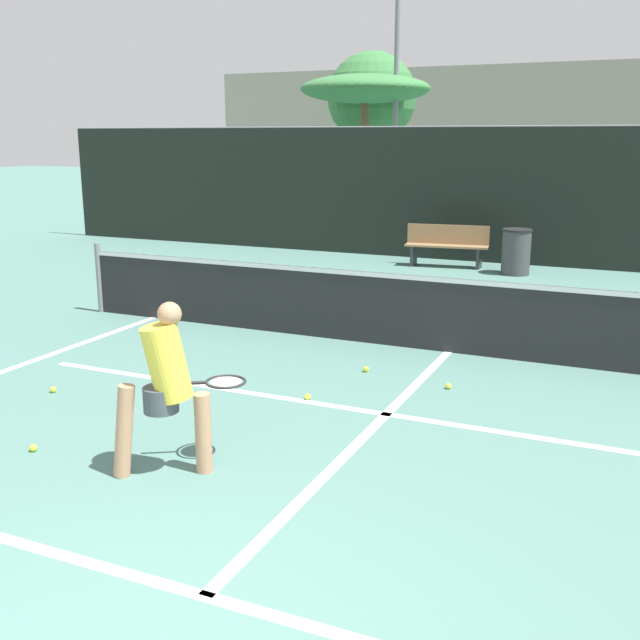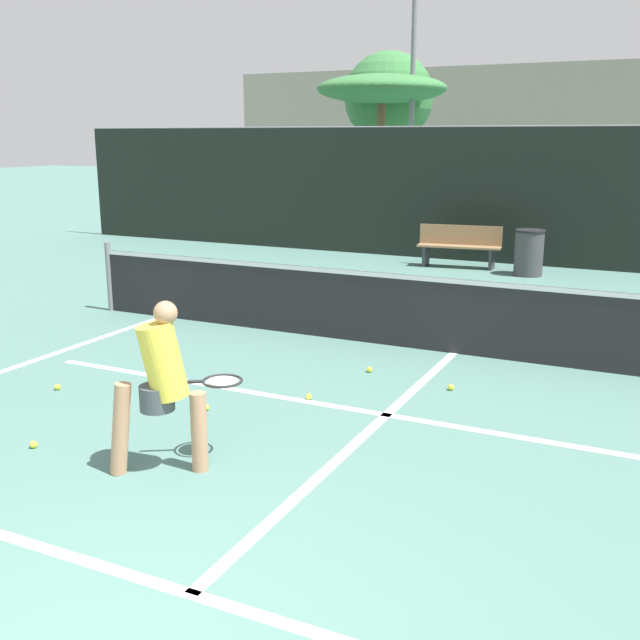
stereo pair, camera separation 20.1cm
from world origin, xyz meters
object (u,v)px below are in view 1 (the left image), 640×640
Objects in this scene: player_practicing at (166,383)px; courtside_bench at (447,244)px; trash_bin at (516,252)px; parked_car at (519,225)px.

courtside_bench is (-0.50, 10.55, -0.30)m from player_practicing.
parked_car is (-0.49, 3.19, 0.15)m from trash_bin.
parked_car is (0.48, 13.41, -0.17)m from player_practicing.
trash_bin is 0.23× the size of parked_car.
parked_car is at bearing 57.03° from player_practicing.
courtside_bench is at bearing 167.23° from trash_bin.
courtside_bench is 3.03m from parked_car.
trash_bin reaches higher than courtside_bench.
trash_bin is at bearing 53.66° from player_practicing.
trash_bin is 3.24m from parked_car.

